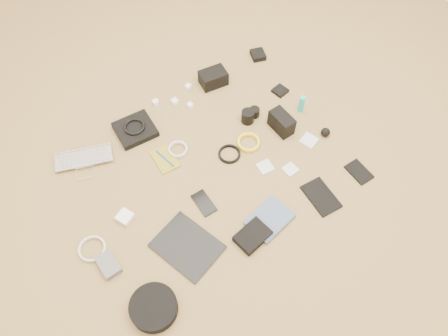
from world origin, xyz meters
TOP-DOWN VIEW (x-y plane):
  - laptop at (-0.49, 0.40)m, footprint 0.33×0.29m
  - headphone_pouch at (-0.18, 0.44)m, footprint 0.21×0.20m
  - headphones at (-0.18, 0.44)m, footprint 0.14×0.14m
  - charger_a at (0.00, 0.54)m, footprint 0.03×0.03m
  - charger_b at (0.09, 0.48)m, footprint 0.04×0.04m
  - charger_c at (0.21, 0.53)m, footprint 0.04×0.04m
  - charger_d at (0.14, 0.41)m, footprint 0.03×0.03m
  - dslr_camera at (0.35, 0.48)m, footprint 0.16×0.12m
  - lens_pouch at (0.68, 0.50)m, footprint 0.10×0.11m
  - notebook_olive at (-0.15, 0.20)m, footprint 0.11×0.16m
  - pen_blue at (-0.15, 0.20)m, footprint 0.03×0.13m
  - cable_white_a at (-0.07, 0.21)m, footprint 0.11×0.11m
  - lens_a at (0.34, 0.15)m, footprint 0.07×0.07m
  - lens_b at (0.39, 0.16)m, footprint 0.07×0.07m
  - card_reader at (0.61, 0.21)m, footprint 0.08×0.08m
  - power_brick at (-0.46, 0.03)m, footprint 0.09×0.09m
  - cable_white_b at (-0.66, -0.02)m, footprint 0.13×0.13m
  - cable_black at (0.13, 0.03)m, footprint 0.12×0.12m
  - cable_yellow at (0.25, 0.03)m, footprint 0.12×0.12m
  - flash at (0.44, 0.01)m, footprint 0.08×0.14m
  - lens_cleaner at (0.61, 0.04)m, footprint 0.03×0.03m
  - battery_charger at (-0.63, -0.13)m, footprint 0.07×0.11m
  - tablet at (-0.31, -0.25)m, footprint 0.28×0.33m
  - phone at (-0.13, -0.12)m, footprint 0.07×0.13m
  - filter_case_left at (0.23, -0.13)m, footprint 0.08×0.08m
  - filter_case_mid at (0.32, -0.22)m, footprint 0.07×0.07m
  - filter_case_right at (0.51, -0.14)m, footprint 0.09×0.09m
  - air_blower at (0.60, -0.16)m, footprint 0.05×0.05m
  - headphone_case at (-0.57, -0.40)m, footprint 0.24×0.24m
  - drive_case at (-0.05, -0.39)m, footprint 0.16×0.13m
  - paperback at (0.08, -0.44)m, footprint 0.22×0.18m
  - notebook_black_a at (0.34, -0.42)m, footprint 0.13×0.20m
  - notebook_black_b at (0.58, -0.42)m, footprint 0.09×0.13m

SIDE VIEW (x-z plane):
  - notebook_olive at x=-0.15m, z-range 0.00..0.01m
  - filter_case_mid at x=0.32m, z-range 0.00..0.01m
  - filter_case_left at x=0.23m, z-range 0.00..0.01m
  - cable_black at x=0.13m, z-range 0.00..0.01m
  - phone at x=-0.13m, z-range 0.00..0.01m
  - cable_white_b at x=-0.66m, z-range 0.00..0.01m
  - filter_case_right at x=0.51m, z-range 0.00..0.01m
  - notebook_black_b at x=0.58m, z-range 0.00..0.01m
  - cable_white_a at x=-0.07m, z-range 0.00..0.01m
  - tablet at x=-0.31m, z-range 0.00..0.01m
  - notebook_black_a at x=0.34m, z-range 0.00..0.01m
  - cable_yellow at x=0.25m, z-range 0.00..0.01m
  - card_reader at x=0.61m, z-range 0.00..0.02m
  - paperback at x=0.08m, z-range 0.00..0.02m
  - laptop at x=-0.49m, z-range 0.00..0.02m
  - pen_blue at x=-0.15m, z-range 0.01..0.02m
  - charger_d at x=0.14m, z-range 0.00..0.03m
  - charger_a at x=0.00m, z-range 0.00..0.03m
  - charger_c at x=0.21m, z-range 0.00..0.03m
  - power_brick at x=-0.46m, z-range 0.00..0.03m
  - charger_b at x=0.09m, z-range 0.00..0.03m
  - lens_pouch at x=0.68m, z-range 0.00..0.03m
  - battery_charger at x=-0.63m, z-range 0.00..0.03m
  - headphone_pouch at x=-0.18m, z-range 0.00..0.03m
  - drive_case at x=-0.05m, z-range 0.00..0.04m
  - air_blower at x=0.60m, z-range 0.00..0.05m
  - lens_b at x=0.39m, z-range 0.00..0.05m
  - headphone_case at x=-0.57m, z-range 0.00..0.05m
  - lens_a at x=0.34m, z-range 0.00..0.07m
  - headphones at x=-0.18m, z-range 0.03..0.05m
  - dslr_camera at x=0.35m, z-range 0.00..0.08m
  - flash at x=0.44m, z-range 0.00..0.10m
  - lens_cleaner at x=0.61m, z-range 0.00..0.10m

